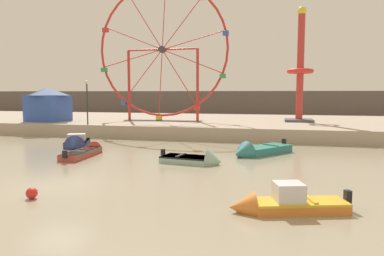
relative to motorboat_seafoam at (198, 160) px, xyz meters
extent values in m
plane|color=gray|center=(-5.01, -6.27, -0.21)|extent=(240.00, 240.00, 0.00)
cube|color=tan|center=(-5.01, 19.62, 0.37)|extent=(110.00, 20.33, 1.15)
cube|color=#564C47|center=(-5.01, 39.49, 1.99)|extent=(140.00, 3.00, 4.40)
cube|color=#93BCAD|center=(-0.76, 0.12, -0.02)|extent=(3.00, 1.92, 0.38)
cube|color=black|center=(-0.76, 0.12, 0.13)|extent=(2.98, 1.93, 0.08)
cone|color=#93BCAD|center=(0.98, -0.15, -0.02)|extent=(0.98, 1.53, 1.43)
cube|color=black|center=(-2.25, 0.35, 0.28)|extent=(0.23, 0.27, 0.44)
cube|color=black|center=(-1.11, 0.17, 0.20)|extent=(0.35, 1.29, 0.06)
cube|color=teal|center=(3.68, 4.42, 0.05)|extent=(3.56, 3.97, 0.51)
cube|color=#237566|center=(3.68, 4.42, 0.26)|extent=(3.55, 3.95, 0.08)
cone|color=teal|center=(2.22, 2.51, 0.05)|extent=(1.82, 1.74, 1.49)
cube|color=black|center=(4.90, 6.00, 0.41)|extent=(0.31, 0.30, 0.44)
cube|color=#237566|center=(3.97, 4.79, 0.33)|extent=(1.16, 0.94, 0.06)
cube|color=navy|center=(-10.52, 4.60, 0.01)|extent=(2.61, 3.33, 0.44)
cube|color=black|center=(-10.52, 4.60, 0.19)|extent=(2.62, 3.32, 0.08)
cone|color=navy|center=(-9.80, 2.89, 0.01)|extent=(1.71, 1.33, 1.52)
cube|color=black|center=(-11.13, 6.05, 0.34)|extent=(0.30, 0.28, 0.44)
cube|color=silver|center=(-10.37, 4.26, 0.50)|extent=(1.52, 1.31, 0.55)
cube|color=black|center=(-10.66, 4.94, 0.26)|extent=(1.31, 0.67, 0.06)
cube|color=orange|center=(5.17, -7.44, -0.02)|extent=(3.36, 1.97, 0.38)
cube|color=gold|center=(5.17, -7.44, 0.13)|extent=(3.33, 1.98, 0.08)
cone|color=orange|center=(3.25, -8.01, -0.02)|extent=(1.14, 1.25, 1.05)
cube|color=black|center=(6.79, -6.95, 0.28)|extent=(0.26, 0.29, 0.44)
cube|color=silver|center=(4.79, -7.55, 0.48)|extent=(1.17, 1.12, 0.62)
cube|color=gold|center=(5.55, -7.32, 0.20)|extent=(0.42, 0.94, 0.06)
cube|color=#B24238|center=(-7.72, 0.40, -0.01)|extent=(1.38, 3.92, 0.40)
cube|color=#237566|center=(-7.72, 0.40, 0.16)|extent=(1.39, 3.88, 0.08)
cone|color=#B24238|center=(-7.88, 2.84, -0.01)|extent=(1.14, 1.13, 1.08)
cube|color=black|center=(-7.59, -1.62, 0.31)|extent=(0.25, 0.21, 0.44)
cube|color=#237566|center=(-7.69, -0.08, 0.23)|extent=(0.97, 0.22, 0.06)
torus|color=red|center=(-7.20, 15.67, 8.30)|extent=(13.75, 0.24, 13.75)
cylinder|color=#38383D|center=(-7.20, 15.67, 8.30)|extent=(0.70, 0.50, 0.70)
cylinder|color=red|center=(-5.39, 15.67, 5.45)|extent=(3.69, 0.08, 5.74)
cube|color=red|center=(-3.58, 15.67, 2.32)|extent=(0.56, 0.48, 0.44)
cylinder|color=red|center=(-4.06, 15.67, 7.06)|extent=(6.31, 0.08, 2.56)
cube|color=#33934C|center=(-0.92, 15.67, 5.54)|extent=(0.56, 0.48, 0.44)
cylinder|color=red|center=(-3.93, 15.67, 9.14)|extent=(6.56, 0.08, 1.76)
cube|color=#3356B7|center=(-0.66, 15.67, 9.70)|extent=(0.56, 0.48, 0.44)
cylinder|color=red|center=(-5.05, 15.67, 10.90)|extent=(4.36, 0.08, 5.26)
cylinder|color=red|center=(-6.99, 15.67, 11.67)|extent=(0.50, 0.08, 6.75)
cylinder|color=red|center=(-9.02, 15.67, 11.15)|extent=(3.69, 0.08, 5.74)
cylinder|color=red|center=(-10.34, 15.67, 9.54)|extent=(6.31, 0.08, 2.56)
cube|color=red|center=(-13.49, 15.67, 10.50)|extent=(0.56, 0.48, 0.44)
cylinder|color=red|center=(-10.47, 15.67, 7.46)|extent=(6.56, 0.08, 1.76)
cube|color=#33934C|center=(-13.75, 15.67, 6.34)|extent=(0.56, 0.48, 0.44)
cylinder|color=red|center=(-9.36, 15.67, 5.70)|extent=(4.36, 0.08, 5.26)
cube|color=#3356B7|center=(-11.51, 15.67, 2.81)|extent=(0.56, 0.48, 0.44)
cylinder|color=red|center=(-7.41, 15.67, 4.93)|extent=(0.50, 0.08, 6.75)
cube|color=yellow|center=(-7.62, 15.67, 1.28)|extent=(0.56, 0.48, 0.44)
cylinder|color=red|center=(-10.92, 15.67, 4.62)|extent=(0.28, 0.28, 7.35)
cylinder|color=red|center=(-3.49, 15.67, 4.62)|extent=(0.28, 0.28, 7.35)
cylinder|color=red|center=(-7.20, 15.67, 8.30)|extent=(7.43, 0.18, 0.18)
cube|color=#4C4C51|center=(-7.20, 15.67, 0.99)|extent=(8.23, 1.20, 0.08)
cylinder|color=#BC332D|center=(6.60, 18.28, 6.33)|extent=(0.70, 0.70, 10.77)
torus|color=red|center=(6.60, 18.28, 6.06)|extent=(2.64, 2.64, 0.44)
sphere|color=yellow|center=(6.60, 18.28, 12.02)|extent=(0.90, 0.90, 0.90)
cube|color=#4C4C51|center=(6.60, 18.28, 1.07)|extent=(2.80, 2.80, 0.24)
cube|color=#3356B7|center=(-18.68, 12.73, 2.29)|extent=(3.75, 3.56, 2.69)
pyramid|color=navy|center=(-18.68, 12.73, 4.01)|extent=(4.13, 3.91, 0.80)
cylinder|color=#2D2D33|center=(-12.74, 10.15, 2.83)|extent=(0.12, 0.12, 3.77)
sphere|color=#F2EACC|center=(-12.74, 10.15, 4.86)|extent=(0.32, 0.32, 0.32)
sphere|color=red|center=(-4.78, -8.25, 0.01)|extent=(0.44, 0.44, 0.44)
camera|label=1|loc=(4.32, -19.95, 3.84)|focal=33.54mm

